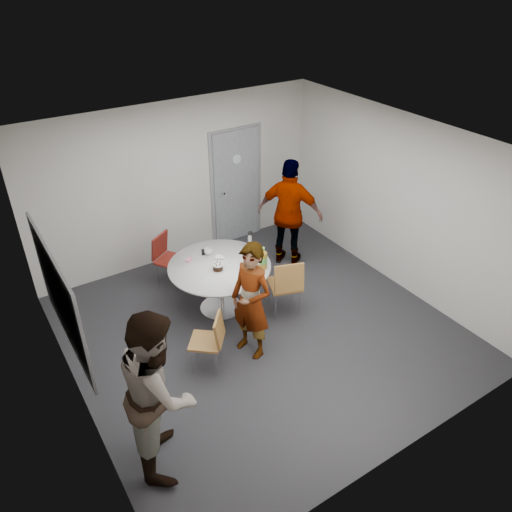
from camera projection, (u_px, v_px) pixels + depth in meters
floor at (261, 330)px, 7.11m from camera, size 5.00×5.00×0.00m
ceiling at (262, 148)px, 5.68m from camera, size 5.00×5.00×0.00m
wall_back at (178, 183)px, 8.18m from camera, size 5.00×0.00×5.00m
wall_left at (63, 316)px, 5.25m from camera, size 0.00×5.00×5.00m
wall_right at (399, 203)px, 7.54m from camera, size 0.00×5.00×5.00m
wall_front at (409, 367)px, 4.61m from camera, size 5.00×0.00×5.00m
door at (236, 186)px, 8.84m from camera, size 1.02×0.17×2.12m
whiteboard at (60, 297)px, 5.36m from camera, size 0.04×1.90×1.25m
table at (222, 271)px, 7.20m from camera, size 1.48×1.48×1.11m
chair_near_left at (212, 337)px, 6.24m from camera, size 0.57×0.56×0.81m
chair_near_right at (287, 283)px, 7.11m from camera, size 0.57×0.60×0.94m
chair_far at (166, 255)px, 7.84m from camera, size 0.58×0.59×0.87m
person_main at (251, 301)px, 6.32m from camera, size 0.55×0.69×1.65m
person_left at (159, 390)px, 4.90m from camera, size 1.03×1.14×1.90m
person_right at (290, 214)px, 8.16m from camera, size 1.04×1.13×1.86m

